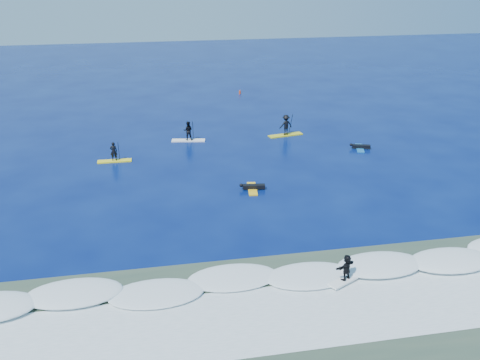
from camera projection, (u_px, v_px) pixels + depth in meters
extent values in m
plane|color=#04114D|center=(252.00, 201.00, 37.06)|extent=(160.00, 160.00, 0.00)
cube|color=#334536|center=(315.00, 326.00, 24.35)|extent=(90.00, 13.00, 0.01)
cube|color=white|center=(291.00, 279.00, 27.98)|extent=(40.00, 6.00, 0.30)
cube|color=silver|center=(308.00, 313.00, 25.26)|extent=(34.00, 5.00, 0.02)
cube|color=yellow|center=(115.00, 161.00, 44.26)|extent=(2.78, 0.73, 0.09)
imported|color=black|center=(114.00, 151.00, 43.94)|extent=(0.59, 0.39, 1.59)
cylinder|color=black|center=(119.00, 152.00, 44.03)|extent=(0.05, 0.64, 1.86)
cube|color=black|center=(120.00, 162.00, 44.37)|extent=(0.11, 0.03, 0.28)
cube|color=white|center=(188.00, 140.00, 49.31)|extent=(3.16, 1.28, 0.10)
imported|color=black|center=(188.00, 131.00, 48.95)|extent=(0.96, 0.81, 1.76)
cylinder|color=black|center=(193.00, 131.00, 48.99)|extent=(0.17, 0.70, 2.06)
cube|color=black|center=(193.00, 141.00, 49.36)|extent=(0.12, 0.03, 0.31)
cube|color=gold|center=(285.00, 135.00, 50.81)|extent=(3.44, 1.47, 0.11)
imported|color=black|center=(286.00, 125.00, 50.43)|extent=(1.36, 0.94, 1.92)
cylinder|color=black|center=(291.00, 125.00, 50.63)|extent=(0.20, 0.77, 2.24)
cube|color=black|center=(290.00, 135.00, 51.03)|extent=(0.13, 0.03, 0.33)
cube|color=yellow|center=(252.00, 189.00, 38.88)|extent=(0.93, 2.41, 0.11)
cube|color=black|center=(254.00, 186.00, 38.81)|extent=(1.67, 0.64, 0.27)
sphere|color=black|center=(241.00, 185.00, 38.72)|extent=(0.27, 0.27, 0.27)
cube|color=#1666AB|center=(360.00, 148.00, 47.25)|extent=(1.27, 2.36, 0.11)
cube|color=black|center=(361.00, 146.00, 47.17)|extent=(1.63, 0.87, 0.26)
sphere|color=black|center=(351.00, 145.00, 47.23)|extent=(0.26, 0.26, 0.26)
cube|color=white|center=(345.00, 280.00, 27.55)|extent=(2.11, 1.49, 0.11)
imported|color=black|center=(347.00, 267.00, 27.26)|extent=(1.34, 0.98, 1.40)
cylinder|color=red|center=(240.00, 93.00, 66.44)|extent=(0.24, 0.24, 0.39)
cone|color=red|center=(240.00, 90.00, 66.33)|extent=(0.17, 0.17, 0.19)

